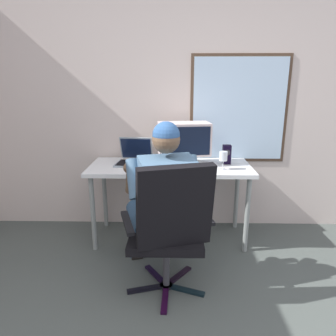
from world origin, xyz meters
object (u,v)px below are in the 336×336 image
object	(u,v)px
laptop	(135,156)
office_chair	(170,225)
desk	(170,172)
desk_speaker	(227,154)
wine_glass	(223,157)
person_seated	(162,199)
crt_monitor	(184,139)

from	to	relation	value
laptop	office_chair	bearing A→B (deg)	-69.67
office_chair	laptop	bearing A→B (deg)	110.33
desk	desk_speaker	xyz separation A→B (m)	(0.54, 0.08, 0.16)
wine_glass	person_seated	bearing A→B (deg)	-137.18
office_chair	wine_glass	bearing A→B (deg)	58.68
crt_monitor	desk_speaker	world-z (taller)	crt_monitor
person_seated	crt_monitor	distance (m)	0.77
office_chair	desk	bearing A→B (deg)	91.01
crt_monitor	desk	bearing A→B (deg)	-157.96
desk	laptop	distance (m)	0.38
person_seated	desk_speaker	world-z (taller)	person_seated
office_chair	person_seated	distance (m)	0.29
office_chair	person_seated	bearing A→B (deg)	104.40
desk	wine_glass	bearing A→B (deg)	-15.90
desk	person_seated	bearing A→B (deg)	-94.81
office_chair	desk_speaker	size ratio (longest dim) A/B	5.71
laptop	wine_glass	bearing A→B (deg)	-15.22
office_chair	crt_monitor	world-z (taller)	crt_monitor
person_seated	desk_speaker	distance (m)	0.93
office_chair	wine_glass	xyz separation A→B (m)	(0.46, 0.75, 0.29)
desk	office_chair	world-z (taller)	office_chair
desk	desk_speaker	distance (m)	0.57
laptop	desk_speaker	size ratio (longest dim) A/B	2.00
desk	person_seated	distance (m)	0.62
office_chair	wine_glass	world-z (taller)	office_chair
office_chair	crt_monitor	distance (m)	1.03
wine_glass	office_chair	bearing A→B (deg)	-121.32
crt_monitor	laptop	bearing A→B (deg)	175.70
office_chair	wine_glass	size ratio (longest dim) A/B	6.20
person_seated	wine_glass	distance (m)	0.75
crt_monitor	laptop	size ratio (longest dim) A/B	1.40
crt_monitor	laptop	xyz separation A→B (m)	(-0.47, 0.04, -0.18)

